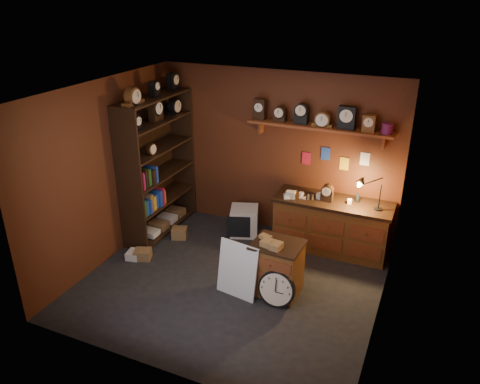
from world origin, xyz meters
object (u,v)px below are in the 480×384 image
Objects in this scene: low_cabinet at (277,266)px; big_round_clock at (277,289)px; shelving_unit at (156,160)px; workbench at (332,222)px.

big_round_clock is (0.10, -0.28, -0.16)m from low_cabinet.
shelving_unit reaches higher than workbench.
shelving_unit is 3.08× the size of low_cabinet.
shelving_unit is 1.43× the size of workbench.
big_round_clock is at bearing -25.17° from shelving_unit.
big_round_clock is at bearing -67.96° from low_cabinet.
workbench is 1.46m from low_cabinet.
workbench is 2.15× the size of low_cabinet.
workbench reaches higher than low_cabinet.
shelving_unit is 5.11× the size of big_round_clock.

